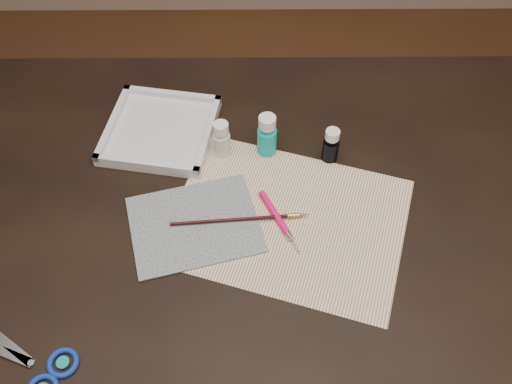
{
  "coord_description": "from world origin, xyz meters",
  "views": [
    {
      "loc": [
        -0.0,
        -0.65,
        1.63
      ],
      "look_at": [
        0.0,
        0.0,
        0.8
      ],
      "focal_mm": 40.0,
      "sensor_mm": 36.0,
      "label": 1
    }
  ],
  "objects_px": {
    "paint_bottle_white": "(222,139)",
    "paper": "(287,220)",
    "palette_tray": "(160,130)",
    "scissors": "(20,362)",
    "paint_bottle_navy": "(331,145)",
    "paint_bottle_cyan": "(267,135)",
    "canvas": "(195,224)"
  },
  "relations": [
    {
      "from": "paper",
      "to": "paint_bottle_cyan",
      "type": "xyz_separation_m",
      "value": [
        -0.04,
        0.18,
        0.05
      ]
    },
    {
      "from": "paper",
      "to": "canvas",
      "type": "xyz_separation_m",
      "value": [
        -0.17,
        -0.01,
        0.0
      ]
    },
    {
      "from": "paint_bottle_white",
      "to": "paint_bottle_cyan",
      "type": "bearing_deg",
      "value": 3.08
    },
    {
      "from": "paint_bottle_cyan",
      "to": "paint_bottle_navy",
      "type": "bearing_deg",
      "value": -9.22
    },
    {
      "from": "paint_bottle_white",
      "to": "scissors",
      "type": "bearing_deg",
      "value": -124.62
    },
    {
      "from": "canvas",
      "to": "paint_bottle_navy",
      "type": "xyz_separation_m",
      "value": [
        0.27,
        0.17,
        0.04
      ]
    },
    {
      "from": "scissors",
      "to": "palette_tray",
      "type": "xyz_separation_m",
      "value": [
        0.17,
        0.5,
        0.01
      ]
    },
    {
      "from": "paint_bottle_white",
      "to": "scissors",
      "type": "distance_m",
      "value": 0.54
    },
    {
      "from": "paper",
      "to": "paint_bottle_white",
      "type": "height_order",
      "value": "paint_bottle_white"
    },
    {
      "from": "canvas",
      "to": "paint_bottle_cyan",
      "type": "distance_m",
      "value": 0.24
    },
    {
      "from": "scissors",
      "to": "palette_tray",
      "type": "height_order",
      "value": "palette_tray"
    },
    {
      "from": "canvas",
      "to": "paint_bottle_white",
      "type": "height_order",
      "value": "paint_bottle_white"
    },
    {
      "from": "paint_bottle_navy",
      "to": "palette_tray",
      "type": "relative_size",
      "value": 0.36
    },
    {
      "from": "paper",
      "to": "paint_bottle_white",
      "type": "distance_m",
      "value": 0.22
    },
    {
      "from": "palette_tray",
      "to": "paint_bottle_navy",
      "type": "bearing_deg",
      "value": -11.45
    },
    {
      "from": "paint_bottle_white",
      "to": "scissors",
      "type": "relative_size",
      "value": 0.43
    },
    {
      "from": "paint_bottle_navy",
      "to": "palette_tray",
      "type": "bearing_deg",
      "value": 168.55
    },
    {
      "from": "canvas",
      "to": "paint_bottle_navy",
      "type": "bearing_deg",
      "value": 31.88
    },
    {
      "from": "canvas",
      "to": "scissors",
      "type": "bearing_deg",
      "value": -134.58
    },
    {
      "from": "palette_tray",
      "to": "paper",
      "type": "bearing_deg",
      "value": -41.03
    },
    {
      "from": "palette_tray",
      "to": "paint_bottle_cyan",
      "type": "bearing_deg",
      "value": -12.71
    },
    {
      "from": "paint_bottle_white",
      "to": "paper",
      "type": "bearing_deg",
      "value": -53.33
    },
    {
      "from": "scissors",
      "to": "palette_tray",
      "type": "relative_size",
      "value": 0.9
    },
    {
      "from": "paper",
      "to": "scissors",
      "type": "xyz_separation_m",
      "value": [
        -0.43,
        -0.27,
        0.0
      ]
    },
    {
      "from": "canvas",
      "to": "palette_tray",
      "type": "distance_m",
      "value": 0.25
    },
    {
      "from": "paper",
      "to": "paint_bottle_cyan",
      "type": "bearing_deg",
      "value": 101.59
    },
    {
      "from": "paper",
      "to": "paint_bottle_navy",
      "type": "xyz_separation_m",
      "value": [
        0.09,
        0.15,
        0.04
      ]
    },
    {
      "from": "paint_bottle_cyan",
      "to": "scissors",
      "type": "xyz_separation_m",
      "value": [
        -0.4,
        -0.45,
        -0.04
      ]
    },
    {
      "from": "paint_bottle_navy",
      "to": "palette_tray",
      "type": "xyz_separation_m",
      "value": [
        -0.35,
        0.07,
        -0.03
      ]
    },
    {
      "from": "paint_bottle_white",
      "to": "palette_tray",
      "type": "relative_size",
      "value": 0.38
    },
    {
      "from": "paint_bottle_cyan",
      "to": "palette_tray",
      "type": "bearing_deg",
      "value": 167.29
    },
    {
      "from": "palette_tray",
      "to": "paint_bottle_white",
      "type": "bearing_deg",
      "value": -22.65
    }
  ]
}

